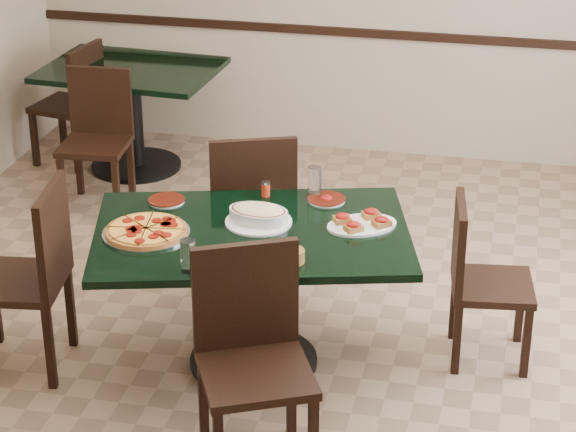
% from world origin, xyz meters
% --- Properties ---
extents(floor, '(5.50, 5.50, 0.00)m').
position_xyz_m(floor, '(0.00, 0.00, 0.00)').
color(floor, '#84674C').
rests_on(floor, ground).
extents(room_shell, '(5.50, 5.50, 5.50)m').
position_xyz_m(room_shell, '(1.02, 1.73, 1.17)').
color(room_shell, white).
rests_on(room_shell, floor).
extents(main_table, '(1.72, 1.34, 0.75)m').
position_xyz_m(main_table, '(-0.14, -0.28, 0.57)').
color(main_table, black).
rests_on(main_table, floor).
extents(back_table, '(1.24, 0.94, 0.75)m').
position_xyz_m(back_table, '(-1.60, 2.06, 0.52)').
color(back_table, black).
rests_on(back_table, floor).
extents(chair_far, '(0.60, 0.60, 1.00)m').
position_xyz_m(chair_far, '(-0.32, 0.40, 0.56)').
color(chair_far, black).
rests_on(chair_far, floor).
extents(chair_near, '(0.62, 0.62, 1.00)m').
position_xyz_m(chair_near, '(0.03, -1.00, 0.56)').
color(chair_near, black).
rests_on(chair_near, floor).
extents(chair_right, '(0.45, 0.45, 0.86)m').
position_xyz_m(chair_right, '(0.94, 0.03, 0.48)').
color(chair_right, black).
rests_on(chair_right, floor).
extents(chair_left, '(0.52, 0.52, 0.98)m').
position_xyz_m(chair_left, '(-1.19, -0.52, 0.56)').
color(chair_left, black).
rests_on(chair_left, floor).
extents(back_chair_near, '(0.45, 0.45, 0.90)m').
position_xyz_m(back_chair_near, '(-1.62, 1.45, 0.51)').
color(back_chair_near, black).
rests_on(back_chair_near, floor).
extents(back_chair_left, '(0.48, 0.48, 0.89)m').
position_xyz_m(back_chair_left, '(-2.03, 2.06, 0.49)').
color(back_chair_left, black).
rests_on(back_chair_left, floor).
extents(pepperoni_pizza, '(0.42, 0.42, 0.04)m').
position_xyz_m(pepperoni_pizza, '(-0.63, -0.42, 0.77)').
color(pepperoni_pizza, silver).
rests_on(pepperoni_pizza, main_table).
extents(lasagna_casserole, '(0.33, 0.33, 0.09)m').
position_xyz_m(lasagna_casserole, '(-0.13, -0.18, 0.80)').
color(lasagna_casserole, silver).
rests_on(lasagna_casserole, main_table).
extents(bread_basket, '(0.23, 0.16, 0.10)m').
position_xyz_m(bread_basket, '(0.06, -0.55, 0.79)').
color(bread_basket, brown).
rests_on(bread_basket, main_table).
extents(bruschetta_platter, '(0.43, 0.39, 0.05)m').
position_xyz_m(bruschetta_platter, '(0.37, -0.12, 0.77)').
color(bruschetta_platter, silver).
rests_on(bruschetta_platter, main_table).
extents(side_plate_near, '(0.20, 0.20, 0.02)m').
position_xyz_m(side_plate_near, '(-0.20, -0.70, 0.76)').
color(side_plate_near, silver).
rests_on(side_plate_near, main_table).
extents(side_plate_far_r, '(0.20, 0.20, 0.03)m').
position_xyz_m(side_plate_far_r, '(0.14, 0.15, 0.76)').
color(side_plate_far_r, silver).
rests_on(side_plate_far_r, main_table).
extents(side_plate_far_l, '(0.19, 0.19, 0.02)m').
position_xyz_m(side_plate_far_l, '(-0.65, -0.04, 0.76)').
color(side_plate_far_l, silver).
rests_on(side_plate_far_l, main_table).
extents(napkin_setting, '(0.17, 0.17, 0.01)m').
position_xyz_m(napkin_setting, '(-0.21, -0.69, 0.75)').
color(napkin_setting, white).
rests_on(napkin_setting, main_table).
extents(water_glass_a, '(0.07, 0.07, 0.16)m').
position_xyz_m(water_glass_a, '(0.07, 0.20, 0.83)').
color(water_glass_a, white).
rests_on(water_glass_a, main_table).
extents(water_glass_b, '(0.07, 0.07, 0.15)m').
position_xyz_m(water_glass_b, '(-0.32, -0.74, 0.83)').
color(water_glass_b, white).
rests_on(water_glass_b, main_table).
extents(pepper_shaker, '(0.05, 0.05, 0.08)m').
position_xyz_m(pepper_shaker, '(-0.17, 0.14, 0.79)').
color(pepper_shaker, red).
rests_on(pepper_shaker, main_table).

